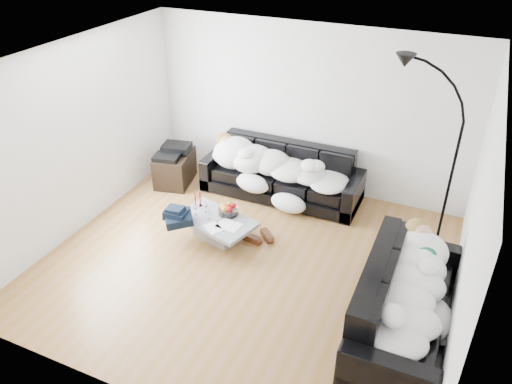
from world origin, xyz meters
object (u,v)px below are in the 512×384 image
at_px(candle_left, 195,200).
at_px(floor_lamp, 451,175).
at_px(sleeper_right, 409,286).
at_px(candle_right, 200,199).
at_px(sofa_right, 406,301).
at_px(av_cabinet, 175,168).
at_px(sleeper_back, 281,161).
at_px(shoes, 259,237).
at_px(coffee_table, 216,228).
at_px(wine_glass_b, 195,210).
at_px(stereo, 173,150).
at_px(sofa_back, 281,173).
at_px(wine_glass_a, 206,207).
at_px(wine_glass_c, 209,214).
at_px(fruit_bowl, 228,209).

height_order(candle_left, floor_lamp, floor_lamp).
relative_size(sleeper_right, candle_right, 8.25).
distance_m(sofa_right, floor_lamp, 1.86).
xyz_separation_m(candle_right, av_cabinet, (-1.00, 0.91, -0.16)).
relative_size(sleeper_back, candle_right, 9.45).
relative_size(shoes, floor_lamp, 0.20).
relative_size(sofa_right, sleeper_right, 1.17).
xyz_separation_m(sleeper_right, coffee_table, (-2.65, 0.71, -0.49)).
height_order(shoes, av_cabinet, av_cabinet).
bearing_deg(shoes, coffee_table, -139.48).
relative_size(wine_glass_b, floor_lamp, 0.07).
xyz_separation_m(wine_glass_b, stereo, (-1.05, 1.13, 0.19)).
distance_m(wine_glass_b, stereo, 1.56).
height_order(sofa_back, wine_glass_a, sofa_back).
xyz_separation_m(sleeper_right, shoes, (-2.10, 0.90, -0.59)).
relative_size(wine_glass_b, candle_left, 0.70).
bearing_deg(stereo, floor_lamp, -13.89).
bearing_deg(wine_glass_c, fruit_bowl, 50.12).
xyz_separation_m(fruit_bowl, candle_right, (-0.45, 0.02, 0.02)).
bearing_deg(candle_left, wine_glass_c, -31.38).
bearing_deg(sofa_back, fruit_bowl, -103.16).
xyz_separation_m(candle_left, shoes, (0.96, 0.03, -0.37)).
bearing_deg(fruit_bowl, coffee_table, -118.01).
xyz_separation_m(coffee_table, candle_right, (-0.36, 0.21, 0.27)).
relative_size(sleeper_back, wine_glass_b, 13.46).
height_order(stereo, floor_lamp, floor_lamp).
relative_size(wine_glass_b, wine_glass_c, 1.03).
relative_size(coffee_table, stereo, 2.42).
height_order(av_cabinet, stereo, stereo).
xyz_separation_m(sofa_back, wine_glass_c, (-0.48, -1.47, -0.02)).
relative_size(sofa_back, floor_lamp, 1.11).
bearing_deg(candle_left, wine_glass_a, -18.00).
relative_size(sofa_back, coffee_table, 2.33).
bearing_deg(sleeper_back, floor_lamp, -8.67).
bearing_deg(wine_glass_b, sofa_back, 64.28).
relative_size(sleeper_back, stereo, 4.76).
height_order(sofa_right, candle_right, sofa_right).
relative_size(sleeper_right, candle_left, 8.27).
xyz_separation_m(sofa_right, wine_glass_b, (-2.96, 0.69, -0.04)).
distance_m(sofa_right, candle_left, 3.18).
bearing_deg(av_cabinet, wine_glass_c, -54.82).
bearing_deg(wine_glass_a, sleeper_back, 65.13).
bearing_deg(sleeper_right, fruit_bowl, 70.68).
xyz_separation_m(candle_left, av_cabinet, (-0.95, 0.96, -0.16)).
distance_m(fruit_bowl, shoes, 0.57).
bearing_deg(candle_right, floor_lamp, 14.34).
bearing_deg(sleeper_right, coffee_table, 75.02).
distance_m(av_cabinet, floor_lamp, 4.26).
xyz_separation_m(sofa_right, coffee_table, (-2.65, 0.71, -0.28)).
bearing_deg(fruit_bowl, sofa_back, 76.84).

